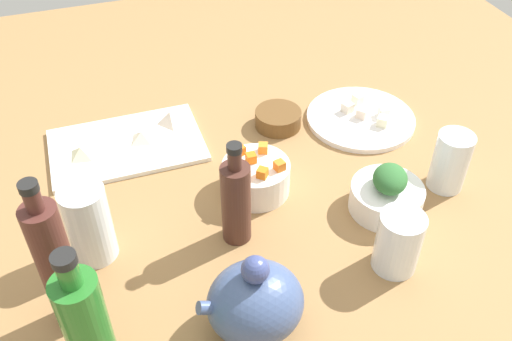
{
  "coord_description": "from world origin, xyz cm",
  "views": [
    {
      "loc": [
        26.08,
        76.36,
        78.32
      ],
      "look_at": [
        0.0,
        0.0,
        8.0
      ],
      "focal_mm": 39.75,
      "sensor_mm": 36.0,
      "label": 1
    }
  ],
  "objects_px": {
    "plate_tofu": "(361,118)",
    "drinking_glass_2": "(398,242)",
    "bottle_0": "(236,201)",
    "drinking_glass_1": "(89,224)",
    "bottle_2": "(57,266)",
    "cutting_board": "(127,145)",
    "bowl_small_side": "(278,119)",
    "bowl_carrots": "(256,177)",
    "teapot": "(255,302)",
    "bottle_1": "(89,333)",
    "bowl_greens": "(386,198)",
    "drinking_glass_0": "(450,161)"
  },
  "relations": [
    {
      "from": "plate_tofu",
      "to": "bowl_small_side",
      "type": "distance_m",
      "value": 0.19
    },
    {
      "from": "drinking_glass_2",
      "to": "bottle_2",
      "type": "bearing_deg",
      "value": -7.41
    },
    {
      "from": "plate_tofu",
      "to": "bottle_2",
      "type": "xyz_separation_m",
      "value": [
        0.66,
        0.32,
        0.12
      ]
    },
    {
      "from": "bottle_0",
      "to": "drinking_glass_1",
      "type": "bearing_deg",
      "value": -9.34
    },
    {
      "from": "teapot",
      "to": "bottle_1",
      "type": "xyz_separation_m",
      "value": [
        0.23,
        0.01,
        0.05
      ]
    },
    {
      "from": "drinking_glass_1",
      "to": "drinking_glass_0",
      "type": "bearing_deg",
      "value": 176.32
    },
    {
      "from": "bowl_greens",
      "to": "drinking_glass_2",
      "type": "height_order",
      "value": "drinking_glass_2"
    },
    {
      "from": "cutting_board",
      "to": "drinking_glass_2",
      "type": "distance_m",
      "value": 0.6
    },
    {
      "from": "drinking_glass_0",
      "to": "cutting_board",
      "type": "bearing_deg",
      "value": -29.26
    },
    {
      "from": "bowl_greens",
      "to": "bowl_small_side",
      "type": "xyz_separation_m",
      "value": [
        0.1,
        -0.31,
        -0.01
      ]
    },
    {
      "from": "bottle_2",
      "to": "plate_tofu",
      "type": "bearing_deg",
      "value": -153.8
    },
    {
      "from": "bottle_2",
      "to": "cutting_board",
      "type": "bearing_deg",
      "value": -110.05
    },
    {
      "from": "plate_tofu",
      "to": "drinking_glass_0",
      "type": "xyz_separation_m",
      "value": [
        -0.06,
        0.25,
        0.05
      ]
    },
    {
      "from": "bottle_0",
      "to": "bottle_1",
      "type": "xyz_separation_m",
      "value": [
        0.26,
        0.2,
        0.03
      ]
    },
    {
      "from": "bottle_0",
      "to": "drinking_glass_2",
      "type": "xyz_separation_m",
      "value": [
        -0.23,
        0.15,
        -0.03
      ]
    },
    {
      "from": "plate_tofu",
      "to": "drinking_glass_2",
      "type": "distance_m",
      "value": 0.42
    },
    {
      "from": "drinking_glass_1",
      "to": "bottle_0",
      "type": "bearing_deg",
      "value": 170.66
    },
    {
      "from": "plate_tofu",
      "to": "drinking_glass_1",
      "type": "relative_size",
      "value": 1.65
    },
    {
      "from": "teapot",
      "to": "bottle_2",
      "type": "height_order",
      "value": "bottle_2"
    },
    {
      "from": "plate_tofu",
      "to": "drinking_glass_1",
      "type": "xyz_separation_m",
      "value": [
        0.61,
        0.2,
        0.07
      ]
    },
    {
      "from": "bottle_1",
      "to": "bottle_2",
      "type": "bearing_deg",
      "value": -75.91
    },
    {
      "from": "teapot",
      "to": "bottle_2",
      "type": "relative_size",
      "value": 0.57
    },
    {
      "from": "plate_tofu",
      "to": "bottle_2",
      "type": "height_order",
      "value": "bottle_2"
    },
    {
      "from": "plate_tofu",
      "to": "drinking_glass_2",
      "type": "height_order",
      "value": "drinking_glass_2"
    },
    {
      "from": "bowl_carrots",
      "to": "plate_tofu",
      "type": "bearing_deg",
      "value": -154.89
    },
    {
      "from": "drinking_glass_2",
      "to": "cutting_board",
      "type": "bearing_deg",
      "value": -50.99
    },
    {
      "from": "bowl_small_side",
      "to": "drinking_glass_1",
      "type": "bearing_deg",
      "value": 29.93
    },
    {
      "from": "plate_tofu",
      "to": "bowl_carrots",
      "type": "height_order",
      "value": "bowl_carrots"
    },
    {
      "from": "teapot",
      "to": "drinking_glass_2",
      "type": "relative_size",
      "value": 1.43
    },
    {
      "from": "drinking_glass_1",
      "to": "bowl_carrots",
      "type": "bearing_deg",
      "value": -168.39
    },
    {
      "from": "bottle_1",
      "to": "cutting_board",
      "type": "bearing_deg",
      "value": -102.48
    },
    {
      "from": "cutting_board",
      "to": "plate_tofu",
      "type": "xyz_separation_m",
      "value": [
        -0.51,
        0.07,
        0.0
      ]
    },
    {
      "from": "plate_tofu",
      "to": "bowl_greens",
      "type": "xyz_separation_m",
      "value": [
        0.08,
        0.27,
        0.02
      ]
    },
    {
      "from": "bottle_0",
      "to": "bottle_1",
      "type": "bearing_deg",
      "value": 37.72
    },
    {
      "from": "bowl_greens",
      "to": "bottle_1",
      "type": "xyz_separation_m",
      "value": [
        0.54,
        0.18,
        0.09
      ]
    },
    {
      "from": "bowl_greens",
      "to": "drinking_glass_2",
      "type": "distance_m",
      "value": 0.14
    },
    {
      "from": "bowl_greens",
      "to": "bottle_0",
      "type": "height_order",
      "value": "bottle_0"
    },
    {
      "from": "bottle_1",
      "to": "drinking_glass_0",
      "type": "relative_size",
      "value": 2.23
    },
    {
      "from": "cutting_board",
      "to": "bowl_small_side",
      "type": "relative_size",
      "value": 3.1
    },
    {
      "from": "plate_tofu",
      "to": "drinking_glass_2",
      "type": "xyz_separation_m",
      "value": [
        0.14,
        0.39,
        0.05
      ]
    },
    {
      "from": "bowl_carrots",
      "to": "bottle_0",
      "type": "distance_m",
      "value": 0.14
    },
    {
      "from": "plate_tofu",
      "to": "bowl_small_side",
      "type": "height_order",
      "value": "bowl_small_side"
    },
    {
      "from": "plate_tofu",
      "to": "teapot",
      "type": "distance_m",
      "value": 0.59
    },
    {
      "from": "bottle_0",
      "to": "bowl_greens",
      "type": "bearing_deg",
      "value": 175.25
    },
    {
      "from": "cutting_board",
      "to": "bottle_0",
      "type": "xyz_separation_m",
      "value": [
        -0.15,
        0.32,
        0.08
      ]
    },
    {
      "from": "bowl_greens",
      "to": "drinking_glass_1",
      "type": "xyz_separation_m",
      "value": [
        0.53,
        -0.06,
        0.05
      ]
    },
    {
      "from": "cutting_board",
      "to": "teapot",
      "type": "xyz_separation_m",
      "value": [
        -0.12,
        0.5,
        0.06
      ]
    },
    {
      "from": "bowl_small_side",
      "to": "drinking_glass_1",
      "type": "height_order",
      "value": "drinking_glass_1"
    },
    {
      "from": "bowl_small_side",
      "to": "teapot",
      "type": "bearing_deg",
      "value": 65.59
    },
    {
      "from": "teapot",
      "to": "bottle_2",
      "type": "xyz_separation_m",
      "value": [
        0.26,
        -0.11,
        0.06
      ]
    }
  ]
}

